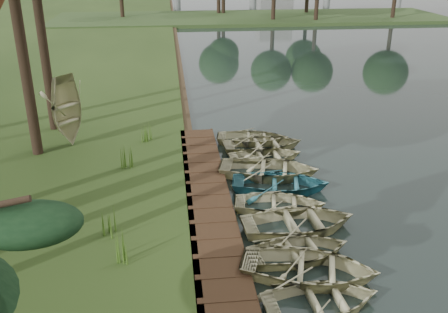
{
  "coord_description": "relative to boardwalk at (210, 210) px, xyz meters",
  "views": [
    {
      "loc": [
        -2.83,
        -15.33,
        8.68
      ],
      "look_at": [
        -0.96,
        1.43,
        1.58
      ],
      "focal_mm": 40.0,
      "sensor_mm": 36.0,
      "label": 1
    }
  ],
  "objects": [
    {
      "name": "ground",
      "position": [
        1.6,
        0.0,
        -0.15
      ],
      "size": [
        300.0,
        300.0,
        0.0
      ],
      "primitive_type": "plane",
      "color": "#3D2F1D"
    },
    {
      "name": "boardwalk",
      "position": [
        0.0,
        0.0,
        0.0
      ],
      "size": [
        1.6,
        16.0,
        0.3
      ],
      "primitive_type": "cube",
      "color": "#382515",
      "rests_on": "ground"
    },
    {
      "name": "peninsula",
      "position": [
        9.6,
        50.0,
        0.08
      ],
      "size": [
        50.0,
        14.0,
        0.45
      ],
      "primitive_type": "cube",
      "color": "#304820",
      "rests_on": "ground"
    },
    {
      "name": "rowboat_0",
      "position": [
        2.43,
        -5.29,
        0.22
      ],
      "size": [
        3.23,
        2.4,
        0.64
      ],
      "primitive_type": "imported",
      "rotation": [
        0.0,
        0.0,
        1.63
      ],
      "color": "#B8B585",
      "rests_on": "water"
    },
    {
      "name": "rowboat_1",
      "position": [
        2.44,
        -4.02,
        0.3
      ],
      "size": [
        4.5,
        3.77,
        0.8
      ],
      "primitive_type": "imported",
      "rotation": [
        0.0,
        0.0,
        1.27
      ],
      "color": "#B8B585",
      "rests_on": "water"
    },
    {
      "name": "rowboat_2",
      "position": [
        2.4,
        -3.03,
        0.23
      ],
      "size": [
        3.48,
        2.71,
        0.66
      ],
      "primitive_type": "imported",
      "rotation": [
        0.0,
        0.0,
        1.72
      ],
      "color": "#B8B585",
      "rests_on": "water"
    },
    {
      "name": "rowboat_3",
      "position": [
        2.79,
        -1.47,
        0.29
      ],
      "size": [
        3.98,
        2.96,
        0.79
      ],
      "primitive_type": "imported",
      "rotation": [
        0.0,
        0.0,
        1.64
      ],
      "color": "#B8B585",
      "rests_on": "water"
    },
    {
      "name": "rowboat_4",
      "position": [
        2.45,
        -0.08,
        0.23
      ],
      "size": [
        3.57,
        2.83,
        0.67
      ],
      "primitive_type": "imported",
      "rotation": [
        0.0,
        0.0,
        1.4
      ],
      "color": "#B8B585",
      "rests_on": "water"
    },
    {
      "name": "rowboat_5",
      "position": [
        2.82,
        1.45,
        0.28
      ],
      "size": [
        4.1,
        3.25,
        0.77
      ],
      "primitive_type": "imported",
      "rotation": [
        0.0,
        0.0,
        1.39
      ],
      "color": "#296873",
      "rests_on": "water"
    },
    {
      "name": "rowboat_6",
      "position": [
        2.62,
        2.75,
        0.32
      ],
      "size": [
        4.58,
        3.73,
        0.83
      ],
      "primitive_type": "imported",
      "rotation": [
        0.0,
        0.0,
        1.33
      ],
      "color": "#B8B585",
      "rests_on": "water"
    },
    {
      "name": "rowboat_7",
      "position": [
        2.78,
        4.29,
        0.23
      ],
      "size": [
        3.41,
        2.58,
        0.66
      ],
      "primitive_type": "imported",
      "rotation": [
        0.0,
        0.0,
        1.66
      ],
      "color": "#B8B585",
      "rests_on": "water"
    },
    {
      "name": "rowboat_8",
      "position": [
        2.9,
        5.56,
        0.28
      ],
      "size": [
        3.84,
        2.87,
        0.76
      ],
      "primitive_type": "imported",
      "rotation": [
        0.0,
        0.0,
        1.64
      ],
      "color": "#B8B585",
      "rests_on": "water"
    },
    {
      "name": "rowboat_9",
      "position": [
        2.58,
        6.54,
        0.25
      ],
      "size": [
        3.74,
        2.95,
        0.7
      ],
      "primitive_type": "imported",
      "rotation": [
        0.0,
        0.0,
        1.4
      ],
      "color": "#B8B585",
      "rests_on": "water"
    },
    {
      "name": "stored_rowboat",
      "position": [
        -5.83,
        6.54,
        0.49
      ],
      "size": [
        4.03,
        3.87,
        0.68
      ],
      "primitive_type": "imported",
      "rotation": [
        3.14,
        0.0,
        0.91
      ],
      "color": "#B8B585",
      "rests_on": "bank"
    },
    {
      "name": "reeds_0",
      "position": [
        -2.76,
        -2.93,
        0.64
      ],
      "size": [
        0.6,
        0.6,
        0.97
      ],
      "primitive_type": "cone",
      "color": "#3F661E",
      "rests_on": "bank"
    },
    {
      "name": "reeds_1",
      "position": [
        -3.33,
        -1.49,
        0.59
      ],
      "size": [
        0.6,
        0.6,
        0.88
      ],
      "primitive_type": "cone",
      "color": "#3F661E",
      "rests_on": "bank"
    },
    {
      "name": "reeds_2",
      "position": [
        -2.37,
        6.75,
        0.6
      ],
      "size": [
        0.6,
        0.6,
        0.9
      ],
      "primitive_type": "cone",
      "color": "#3F661E",
      "rests_on": "bank"
    },
    {
      "name": "reeds_3",
      "position": [
        -3.13,
        3.78,
        0.62
      ],
      "size": [
        0.6,
        0.6,
        0.93
      ],
      "primitive_type": "cone",
      "color": "#3F661E",
      "rests_on": "bank"
    }
  ]
}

